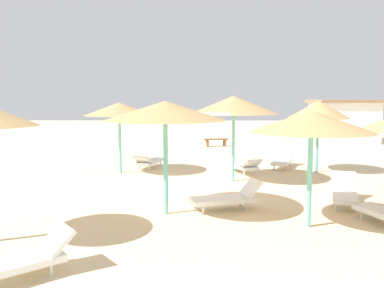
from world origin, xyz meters
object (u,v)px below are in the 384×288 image
Objects in this scene: parasol_0 at (319,110)px; parasol_1 at (234,105)px; lounger_2 at (149,161)px; lounger_5 at (228,198)px; parasol_5 at (165,111)px; bench_0 at (216,141)px; lounger_3 at (18,261)px; lounger_1 at (243,166)px; parasol_2 at (119,109)px; lounger_7 at (345,193)px; parasol_6 at (312,122)px; lounger_0 at (283,160)px; beach_cabana at (343,121)px.

parasol_1 is (-3.53, -1.69, 0.21)m from parasol_0.
lounger_2 is 1.02× the size of lounger_5.
parasol_1 is 1.59× the size of lounger_5.
parasol_5 is 1.99× the size of bench_0.
lounger_1 is at bearing 62.23° from lounger_3.
lounger_1 is 1.29× the size of bench_0.
lounger_3 is at bearing -89.42° from parasol_2.
parasol_6 is at bearing -129.00° from lounger_7.
parasol_5 reaches higher than parasol_2.
parasol_5 is at bearing -166.31° from lounger_5.
parasol_6 is at bearing -48.81° from parasol_2.
lounger_0 is 5.73m from lounger_2.
lounger_7 is at bearing -85.62° from lounger_0.
parasol_1 reaches higher than beach_cabana.
lounger_0 is 1.01× the size of lounger_5.
parasol_0 is 1.43× the size of lounger_2.
lounger_1 is 14.05m from beach_cabana.
lounger_3 is 0.95× the size of lounger_5.
parasol_6 is 1.40× the size of lounger_7.
lounger_2 is 1.08× the size of lounger_3.
parasol_5 reaches higher than lounger_3.
lounger_2 is 8.29m from bench_0.
lounger_5 is at bearing 47.14° from lounger_3.
lounger_0 reaches higher than bench_0.
parasol_0 is 7.06m from parasol_6.
lounger_1 is at bearing -14.82° from lounger_2.
parasol_5 is at bearing -134.55° from parasol_0.
beach_cabana is (8.16, 11.38, 1.14)m from lounger_1.
parasol_0 is 0.68× the size of beach_cabana.
lounger_1 is at bearing 117.51° from lounger_7.
parasol_5 reaches higher than lounger_2.
lounger_5 is at bearing -52.57° from parasol_2.
lounger_7 is (2.84, -3.05, -2.39)m from parasol_1.
parasol_2 reaches higher than lounger_7.
lounger_0 is at bearing 11.07° from parasol_2.
parasol_0 is at bearing -115.01° from beach_cabana.
parasol_5 reaches higher than lounger_7.
parasol_0 is 0.92× the size of parasol_1.
parasol_0 is 2.66m from lounger_0.
lounger_2 is (-3.32, 2.40, -2.41)m from parasol_1.
lounger_3 is (-4.77, -9.05, 0.00)m from lounger_1.
parasol_0 reaches higher than lounger_5.
lounger_5 is (-1.02, -5.01, 0.01)m from lounger_1.
lounger_7 is at bearing 33.16° from lounger_3.
lounger_3 reaches higher than bench_0.
parasol_5 is 1.57× the size of lounger_5.
parasol_0 is 3.72m from lounger_1.
parasol_0 reaches higher than lounger_0.
bench_0 is (-1.35, 15.04, -2.08)m from parasol_6.
lounger_5 is 1.27× the size of bench_0.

